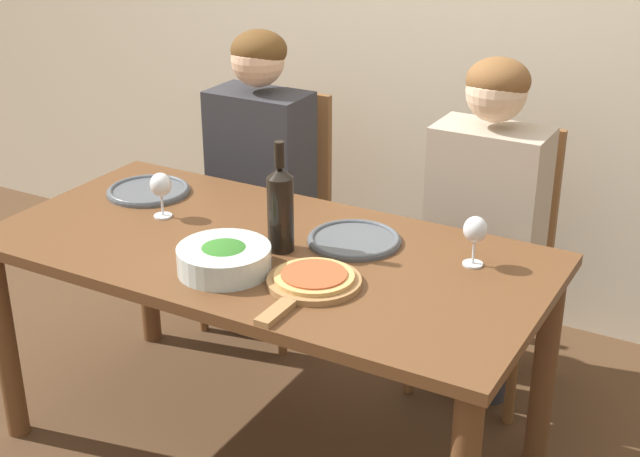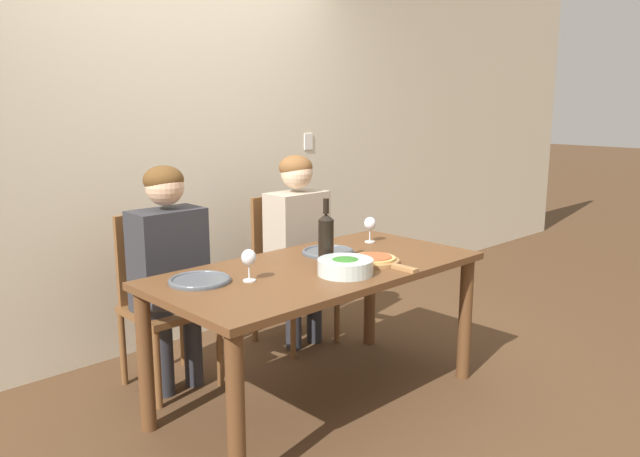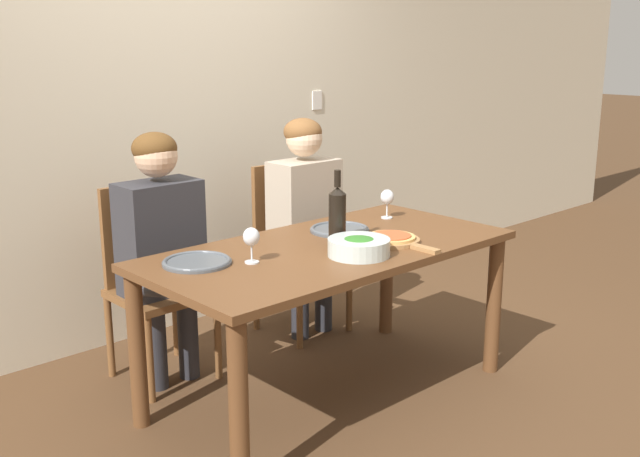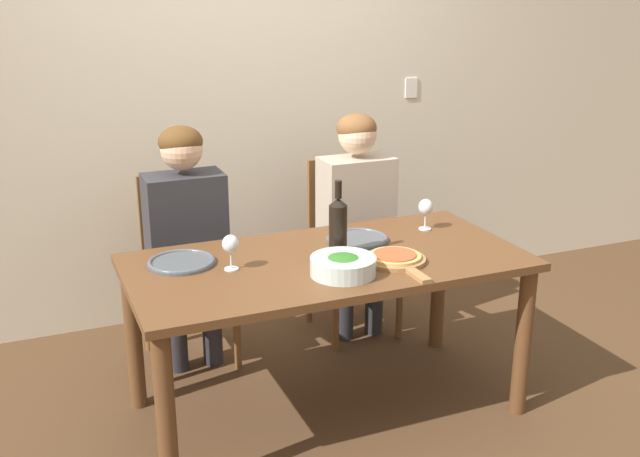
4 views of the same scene
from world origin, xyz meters
name	(u,v)px [view 4 (image 4 of 4)]	position (x,y,z in m)	size (l,w,h in m)	color
ground_plane	(327,408)	(0.00, 0.00, 0.00)	(40.00, 40.00, 0.00)	#4C331E
back_wall	(236,79)	(0.00, 1.30, 1.35)	(10.00, 0.06, 2.70)	beige
dining_table	(327,280)	(0.00, 0.00, 0.63)	(1.70, 0.84, 0.73)	brown
chair_left	(184,263)	(-0.46, 0.78, 0.51)	(0.42, 0.42, 0.95)	brown
chair_right	(348,240)	(0.46, 0.78, 0.51)	(0.42, 0.42, 0.95)	brown
person_woman	(187,226)	(-0.46, 0.67, 0.74)	(0.47, 0.51, 1.22)	#28282D
person_man	(358,206)	(0.46, 0.67, 0.74)	(0.47, 0.51, 1.22)	#28282D
wine_bottle	(338,226)	(0.05, 0.01, 0.87)	(0.08, 0.08, 0.34)	black
broccoli_bowl	(343,266)	(-0.01, -0.19, 0.77)	(0.27, 0.27, 0.08)	silver
dinner_plate_left	(182,262)	(-0.59, 0.18, 0.74)	(0.29, 0.29, 0.02)	#4C5156
dinner_plate_right	(357,239)	(0.22, 0.16, 0.74)	(0.29, 0.29, 0.02)	#4C5156
pizza_on_board	(396,259)	(0.25, -0.15, 0.75)	(0.26, 0.40, 0.04)	#9E7042
wine_glass_left	(231,246)	(-0.42, 0.03, 0.84)	(0.07, 0.07, 0.15)	silver
wine_glass_right	(426,208)	(0.59, 0.19, 0.84)	(0.07, 0.07, 0.15)	silver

